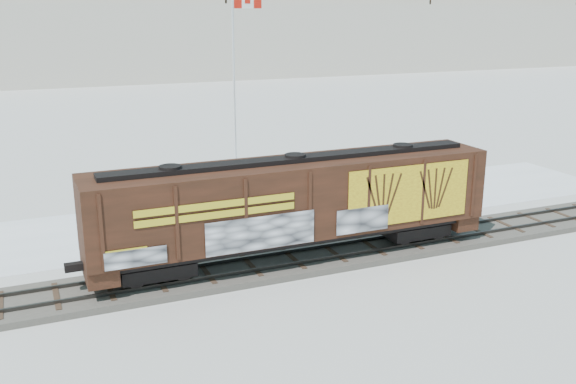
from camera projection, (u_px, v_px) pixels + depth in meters
name	position (u px, v px, depth m)	size (l,w,h in m)	color
ground	(371.00, 252.00, 30.16)	(500.00, 500.00, 0.00)	white
rail_track	(371.00, 249.00, 30.12)	(50.00, 3.40, 0.43)	#59544C
parking_strip	(305.00, 208.00, 36.79)	(40.00, 8.00, 0.03)	white
hopper_railcar	(295.00, 201.00, 27.88)	(18.00, 3.06, 4.50)	black
flagpole	(237.00, 117.00, 39.65)	(2.30, 0.90, 12.25)	silver
car_silver	(300.00, 207.00, 34.51)	(1.74, 4.32, 1.47)	#9FA1A6
car_white	(294.00, 192.00, 36.89)	(1.77, 5.07, 1.67)	silver
car_dark	(412.00, 184.00, 39.17)	(1.90, 4.67, 1.35)	black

